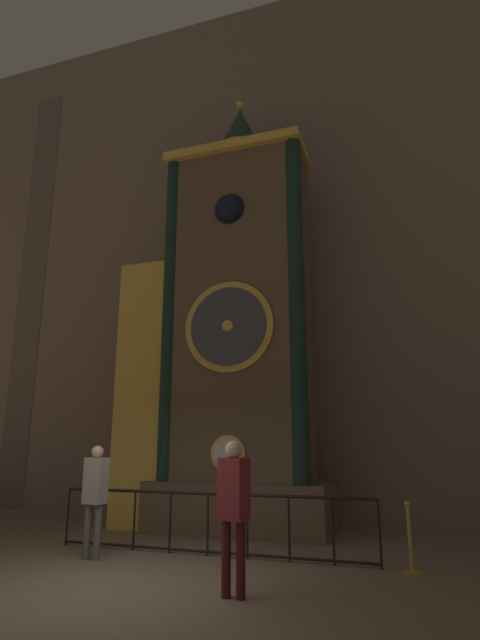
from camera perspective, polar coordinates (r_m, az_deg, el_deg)
ground_plane at (r=7.00m, az=-15.94°, el=-27.61°), size 28.00×28.00×0.00m
cathedral_back_wall at (r=13.21m, az=0.30°, el=9.60°), size 24.00×0.32×13.96m
clock_tower at (r=10.86m, az=-1.79°, el=-1.59°), size 4.49×1.79×9.80m
railing_fence at (r=8.54m, az=-3.71°, el=-21.82°), size 5.31×0.05×0.95m
visitor_near at (r=8.50m, az=-16.23°, el=-18.18°), size 0.38×0.28×1.67m
visitor_far at (r=6.29m, az=-0.73°, el=-19.96°), size 0.39×0.32×1.75m
stanchion_post at (r=7.85m, az=18.94°, el=-23.61°), size 0.28×0.28×0.94m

